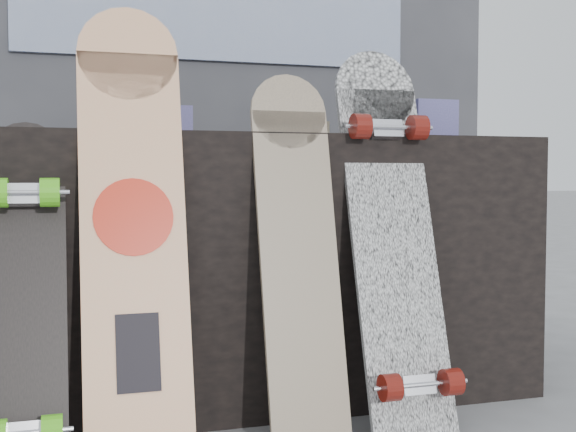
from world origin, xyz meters
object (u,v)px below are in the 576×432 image
object	(u,v)px
vendor_table	(268,266)
longboard_celtic	(298,241)
skateboard_dark	(25,289)
longboard_geisha	(133,211)
longboard_cascadia	(393,227)

from	to	relation	value
vendor_table	longboard_celtic	distance (m)	0.38
vendor_table	skateboard_dark	world-z (taller)	skateboard_dark
longboard_geisha	longboard_celtic	distance (m)	0.43
vendor_table	longboard_geisha	size ratio (longest dim) A/B	1.42
longboard_cascadia	skateboard_dark	world-z (taller)	longboard_cascadia
longboard_cascadia	skateboard_dark	xyz separation A→B (m)	(-0.95, -0.03, -0.13)
vendor_table	skateboard_dark	xyz separation A→B (m)	(-0.69, -0.39, 0.02)
longboard_geisha	skateboard_dark	world-z (taller)	longboard_geisha
longboard_celtic	longboard_cascadia	distance (m)	0.28
longboard_cascadia	skateboard_dark	size ratio (longest dim) A/B	1.28
longboard_geisha	skateboard_dark	bearing A→B (deg)	-171.52
longboard_geisha	vendor_table	bearing A→B (deg)	38.24
longboard_celtic	skateboard_dark	world-z (taller)	longboard_celtic
longboard_celtic	longboard_geisha	bearing A→B (deg)	178.00
vendor_table	longboard_geisha	world-z (taller)	longboard_geisha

